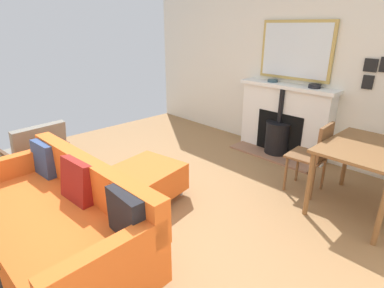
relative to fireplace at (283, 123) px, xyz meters
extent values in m
cube|color=olive|center=(2.69, -0.22, -0.47)|extent=(5.81, 5.48, 0.01)
cube|color=silver|center=(-0.21, -0.22, 0.93)|extent=(0.12, 5.48, 2.80)
cube|color=#93664C|center=(0.25, 0.00, -0.46)|extent=(0.34, 1.32, 0.03)
cube|color=white|center=(-0.04, 0.00, 0.03)|extent=(0.24, 1.39, 1.00)
cube|color=black|center=(0.06, 0.00, -0.14)|extent=(0.06, 0.74, 0.61)
cylinder|color=black|center=(0.10, 0.00, -0.21)|extent=(0.36, 0.36, 0.46)
cylinder|color=black|center=(0.10, 0.00, 0.03)|extent=(0.38, 0.38, 0.02)
cylinder|color=black|center=(0.10, 0.00, 0.28)|extent=(0.07, 0.07, 0.49)
cube|color=white|center=(-0.01, 0.00, 0.56)|extent=(0.29, 1.47, 0.05)
cube|color=tan|center=(-0.13, 0.00, 1.04)|extent=(0.04, 1.09, 0.81)
cube|color=silver|center=(-0.11, 0.00, 1.04)|extent=(0.01, 1.01, 0.73)
cylinder|color=#334C56|center=(-0.03, -0.26, 0.60)|extent=(0.15, 0.15, 0.04)
torus|color=#334C56|center=(-0.03, -0.26, 0.61)|extent=(0.15, 0.15, 0.01)
cylinder|color=black|center=(-0.03, 0.39, 0.61)|extent=(0.16, 0.16, 0.05)
torus|color=black|center=(-0.03, 0.39, 0.63)|extent=(0.16, 0.16, 0.01)
cylinder|color=#B2B2B7|center=(3.10, -0.89, -0.42)|extent=(0.04, 0.04, 0.10)
cylinder|color=#B2B2B7|center=(3.03, 0.76, -0.42)|extent=(0.04, 0.04, 0.10)
cube|color=orange|center=(3.42, -0.05, -0.20)|extent=(0.96, 1.98, 0.34)
cube|color=orange|center=(3.04, -0.06, 0.14)|extent=(0.22, 1.95, 0.35)
cube|color=orange|center=(3.46, -0.96, 0.07)|extent=(0.84, 0.15, 0.21)
cube|color=orange|center=(3.38, 0.86, 0.07)|extent=(0.84, 0.15, 0.21)
cube|color=#334775|center=(3.17, -0.79, 0.12)|extent=(0.16, 0.36, 0.35)
cube|color=maroon|center=(3.14, -0.09, 0.14)|extent=(0.19, 0.39, 0.39)
cube|color=black|center=(3.11, 0.63, 0.13)|extent=(0.12, 0.37, 0.36)
cylinder|color=#B2B2B7|center=(2.59, -0.50, -0.43)|extent=(0.04, 0.04, 0.09)
cylinder|color=#B2B2B7|center=(2.50, 0.02, -0.43)|extent=(0.04, 0.04, 0.09)
cylinder|color=#B2B2B7|center=(2.07, -0.59, -0.43)|extent=(0.04, 0.04, 0.09)
cylinder|color=#B2B2B7|center=(1.98, -0.08, -0.43)|extent=(0.04, 0.04, 0.09)
cube|color=orange|center=(2.29, -0.29, -0.22)|extent=(0.77, 0.76, 0.31)
cube|color=#4C3321|center=(2.82, -1.86, -0.29)|extent=(0.05, 0.05, 0.36)
cube|color=#4C3321|center=(3.33, -1.81, -0.29)|extent=(0.05, 0.05, 0.36)
cube|color=#4C3321|center=(2.77, -1.39, -0.29)|extent=(0.05, 0.05, 0.36)
cube|color=#4C3321|center=(3.28, -1.33, -0.29)|extent=(0.05, 0.05, 0.36)
cube|color=slate|center=(3.05, -1.60, -0.09)|extent=(0.66, 0.62, 0.08)
cube|color=slate|center=(3.02, -1.35, 0.13)|extent=(0.61, 0.21, 0.37)
cube|color=#4C3321|center=(2.73, -1.63, 0.00)|extent=(0.10, 0.53, 0.04)
cube|color=#4C3321|center=(3.37, -1.56, 0.00)|extent=(0.10, 0.53, 0.04)
cylinder|color=brown|center=(0.37, 1.09, -0.12)|extent=(0.05, 0.05, 0.70)
cylinder|color=brown|center=(1.29, 1.09, -0.12)|extent=(0.05, 0.05, 0.70)
cylinder|color=brown|center=(1.29, 1.75, -0.12)|extent=(0.05, 0.05, 0.70)
cube|color=brown|center=(0.83, 1.42, 0.24)|extent=(1.02, 0.76, 0.03)
cylinder|color=brown|center=(0.68, 0.65, -0.25)|extent=(0.03, 0.03, 0.44)
cylinder|color=brown|center=(1.00, 0.67, -0.25)|extent=(0.03, 0.03, 0.44)
cylinder|color=brown|center=(0.66, 0.97, -0.25)|extent=(0.03, 0.03, 0.44)
cylinder|color=brown|center=(0.98, 0.99, -0.25)|extent=(0.03, 0.03, 0.44)
cube|color=brown|center=(0.83, 0.82, -0.03)|extent=(0.43, 0.43, 0.02)
cube|color=brown|center=(0.82, 0.99, 0.18)|extent=(0.36, 0.06, 0.39)
cube|color=black|center=(-0.14, 1.00, 0.93)|extent=(0.02, 0.15, 0.16)
cube|color=black|center=(-0.14, 1.00, 0.72)|extent=(0.02, 0.12, 0.17)
camera|label=1|loc=(4.03, 2.27, 1.38)|focal=28.78mm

